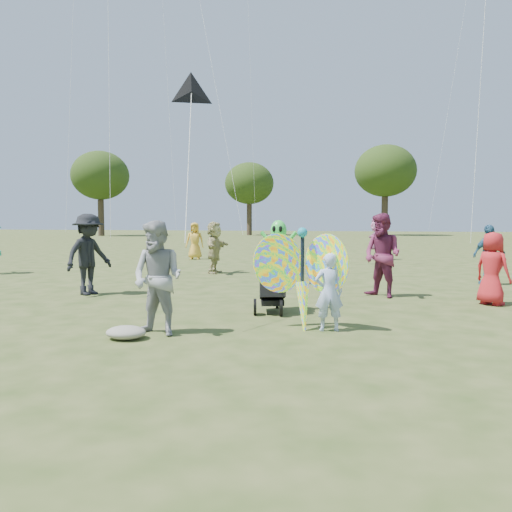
{
  "coord_description": "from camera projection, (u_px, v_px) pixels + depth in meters",
  "views": [
    {
      "loc": [
        1.95,
        -6.87,
        1.7
      ],
      "look_at": [
        -0.2,
        1.5,
        1.1
      ],
      "focal_mm": 35.0,
      "sensor_mm": 36.0,
      "label": 1
    }
  ],
  "objects": [
    {
      "name": "crowd_c",
      "position": [
        489.0,
        255.0,
        13.34
      ],
      "size": [
        1.02,
        0.78,
        1.62
      ],
      "primitive_type": "imported",
      "rotation": [
        0.0,
        0.0,
        3.61
      ],
      "color": "#2E5C7F",
      "rests_on": "ground"
    },
    {
      "name": "alien_kite",
      "position": [
        279.0,
        248.0,
        13.49
      ],
      "size": [
        1.12,
        0.69,
        1.74
      ],
      "color": "#33DC47",
      "rests_on": "ground"
    },
    {
      "name": "crowd_b",
      "position": [
        89.0,
        254.0,
        11.53
      ],
      "size": [
        1.04,
        1.37,
        1.88
      ],
      "primitive_type": "imported",
      "rotation": [
        0.0,
        0.0,
        1.26
      ],
      "color": "black",
      "rests_on": "ground"
    },
    {
      "name": "crowd_e",
      "position": [
        382.0,
        255.0,
        11.13
      ],
      "size": [
        1.16,
        1.12,
        1.88
      ],
      "primitive_type": "imported",
      "rotation": [
        0.0,
        0.0,
        5.62
      ],
      "color": "#6D2445",
      "rests_on": "ground"
    },
    {
      "name": "crowd_j",
      "position": [
        376.0,
        239.0,
        22.03
      ],
      "size": [
        0.72,
        1.74,
        1.83
      ],
      "primitive_type": "imported",
      "rotation": [
        0.0,
        0.0,
        4.82
      ],
      "color": "#B8699A",
      "rests_on": "ground"
    },
    {
      "name": "ground",
      "position": [
        244.0,
        339.0,
        7.24
      ],
      "size": [
        160.0,
        160.0,
        0.0
      ],
      "primitive_type": "plane",
      "color": "#51592B",
      "rests_on": "ground"
    },
    {
      "name": "delta_kite_rig",
      "position": [
        191.0,
        93.0,
        8.86
      ],
      "size": [
        0.97,
        1.93,
        3.03
      ],
      "color": "black",
      "rests_on": "ground"
    },
    {
      "name": "grey_bag",
      "position": [
        126.0,
        332.0,
        7.22
      ],
      "size": [
        0.59,
        0.48,
        0.19
      ],
      "primitive_type": "ellipsoid",
      "color": "gray",
      "rests_on": "ground"
    },
    {
      "name": "butterfly_kite",
      "position": [
        303.0,
        277.0,
        7.89
      ],
      "size": [
        1.74,
        0.75,
        1.81
      ],
      "color": "#F92756",
      "rests_on": "ground"
    },
    {
      "name": "crowd_d",
      "position": [
        214.0,
        247.0,
        16.29
      ],
      "size": [
        0.5,
        1.57,
        1.7
      ],
      "primitive_type": "imported",
      "rotation": [
        0.0,
        0.0,
        1.57
      ],
      "color": "tan",
      "rests_on": "ground"
    },
    {
      "name": "adult_man",
      "position": [
        158.0,
        278.0,
        7.42
      ],
      "size": [
        0.94,
        0.79,
        1.72
      ],
      "primitive_type": "imported",
      "rotation": [
        0.0,
        0.0,
        -0.18
      ],
      "color": "#96979B",
      "rests_on": "ground"
    },
    {
      "name": "tree_line",
      "position": [
        403.0,
        169.0,
        49.33
      ],
      "size": [
        91.78,
        33.6,
        10.79
      ],
      "color": "#3A2D21",
      "rests_on": "ground"
    },
    {
      "name": "child_girl",
      "position": [
        329.0,
        292.0,
        7.72
      ],
      "size": [
        0.51,
        0.4,
        1.22
      ],
      "primitive_type": "imported",
      "rotation": [
        0.0,
        0.0,
        3.42
      ],
      "color": "#A9BEF0",
      "rests_on": "ground"
    },
    {
      "name": "jogging_stroller",
      "position": [
        273.0,
        279.0,
        9.35
      ],
      "size": [
        0.67,
        1.11,
        1.09
      ],
      "rotation": [
        0.0,
        0.0,
        0.26
      ],
      "color": "black",
      "rests_on": "ground"
    },
    {
      "name": "crowd_g",
      "position": [
        195.0,
        241.0,
        22.3
      ],
      "size": [
        0.9,
        0.69,
        1.65
      ],
      "primitive_type": "imported",
      "rotation": [
        0.0,
        0.0,
        0.22
      ],
      "color": "gold",
      "rests_on": "ground"
    },
    {
      "name": "crowd_a",
      "position": [
        492.0,
        269.0,
        10.12
      ],
      "size": [
        0.85,
        0.84,
        1.49
      ],
      "primitive_type": "imported",
      "rotation": [
        0.0,
        0.0,
        2.39
      ],
      "color": "red",
      "rests_on": "ground"
    }
  ]
}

